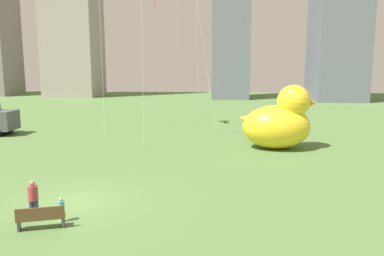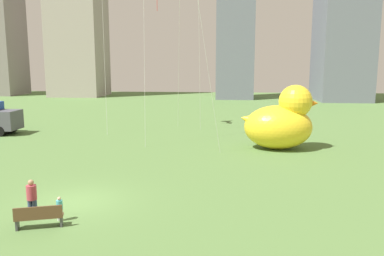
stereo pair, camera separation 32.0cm
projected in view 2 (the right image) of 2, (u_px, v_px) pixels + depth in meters
The scene contains 6 objects.
ground_plane at pixel (76, 202), 17.53m from camera, with size 140.00×140.00×0.00m, color #52753C.
park_bench at pixel (39, 216), 14.64m from camera, with size 1.80×0.96×0.90m.
person_adult at pixel (32, 197), 15.53m from camera, with size 0.40×0.40×1.61m.
person_child at pixel (60, 208), 15.33m from camera, with size 0.24×0.24×0.99m.
giant_inflatable_duck at pixel (281, 122), 28.27m from camera, with size 5.65×3.63×4.69m.
city_skyline at pixel (145, 11), 71.09m from camera, with size 75.23×15.91×38.97m.
Camera 2 is at (6.72, -16.22, 6.14)m, focal length 36.38 mm.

